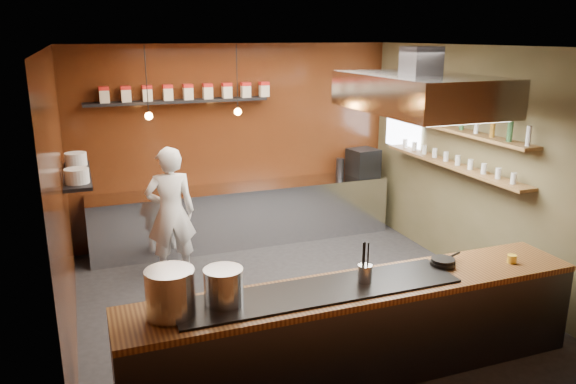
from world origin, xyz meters
name	(u,v)px	position (x,y,z in m)	size (l,w,h in m)	color
floor	(296,301)	(0.00, 0.00, 0.00)	(5.00, 5.00, 0.00)	black
back_wall	(237,144)	(0.00, 2.50, 1.50)	(5.00, 5.00, 0.00)	#351309
left_wall	(62,205)	(-2.50, 0.00, 1.50)	(5.00, 5.00, 0.00)	#351309
right_wall	(476,165)	(2.50, 0.00, 1.50)	(5.00, 5.00, 0.00)	#4D492B
ceiling	(297,46)	(0.00, 0.00, 3.00)	(5.00, 5.00, 0.00)	silver
window_pane	(404,117)	(2.45, 1.70, 1.90)	(1.00, 1.00, 0.00)	white
prep_counter	(245,214)	(0.00, 2.17, 0.45)	(4.60, 0.65, 0.90)	silver
pass_counter	(358,330)	(0.00, -1.60, 0.47)	(4.40, 0.72, 0.94)	#38383D
tin_shelf	(178,101)	(-0.90, 2.36, 2.20)	(2.60, 0.26, 0.04)	black
plate_shelf	(77,175)	(-2.34, 1.00, 1.55)	(0.30, 1.40, 0.04)	black
bottle_shelf_upper	(454,130)	(2.34, 0.30, 1.92)	(0.26, 2.80, 0.04)	olive
bottle_shelf_lower	(451,165)	(2.34, 0.30, 1.45)	(0.26, 2.80, 0.04)	olive
extractor_hood	(419,92)	(1.30, -0.40, 2.51)	(1.20, 2.00, 0.72)	#38383D
pendant_left	(149,112)	(-1.40, 1.70, 2.15)	(0.10, 0.10, 0.95)	black
pendant_right	(238,108)	(-0.20, 1.70, 2.15)	(0.10, 0.10, 0.95)	black
storage_tins	(188,92)	(-0.75, 2.36, 2.33)	(2.43, 0.13, 0.22)	beige
plate_stacks	(76,167)	(-2.34, 1.00, 1.65)	(0.26, 1.16, 0.16)	silver
bottles	(455,119)	(2.34, 0.30, 2.06)	(0.06, 2.66, 0.24)	silver
wine_glasses	(452,158)	(2.34, 0.30, 1.53)	(0.07, 2.37, 0.13)	silver
stockpot_large	(170,292)	(-1.71, -1.59, 1.13)	(0.40, 0.40, 0.39)	silver
stockpot_small	(224,286)	(-1.26, -1.55, 1.10)	(0.33, 0.33, 0.31)	silver
utensil_crock	(365,274)	(0.04, -1.60, 1.02)	(0.13, 0.13, 0.17)	silver
frying_pan	(443,261)	(0.96, -1.50, 0.97)	(0.40, 0.25, 0.06)	black
butter_jar	(512,259)	(1.66, -1.67, 0.96)	(0.09, 0.09, 0.08)	yellow
espresso_machine	(363,162)	(2.02, 2.17, 1.12)	(0.43, 0.41, 0.43)	black
chef	(171,213)	(-1.25, 1.31, 0.88)	(0.64, 0.42, 1.76)	silver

